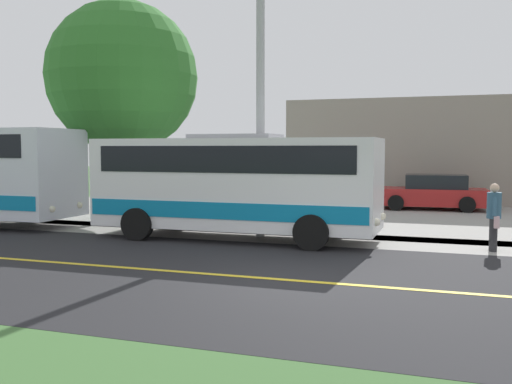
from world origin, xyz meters
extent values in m
plane|color=#3D6633|center=(0.00, 0.00, 0.00)|extent=(120.00, 120.00, 0.00)
cube|color=black|center=(0.00, 0.00, 0.00)|extent=(8.00, 100.00, 0.01)
cube|color=gray|center=(-5.20, 0.00, 0.00)|extent=(2.40, 100.00, 0.01)
cube|color=gray|center=(-12.40, 3.00, 0.00)|extent=(14.00, 36.00, 0.01)
cube|color=gold|center=(0.00, 0.00, 0.01)|extent=(0.16, 100.00, 0.00)
cube|color=white|center=(-4.49, -2.86, 1.57)|extent=(2.39, 7.87, 2.44)
cube|color=#0C72A5|center=(-4.49, -2.86, 0.90)|extent=(2.43, 7.71, 0.44)
cube|color=black|center=(-4.49, -2.86, 2.24)|extent=(2.43, 7.08, 0.70)
cube|color=gray|center=(-4.49, -2.86, 2.85)|extent=(1.43, 2.36, 0.12)
cylinder|color=black|center=(-5.69, -0.43, 0.45)|extent=(0.25, 0.90, 0.90)
cylinder|color=black|center=(-3.30, -0.43, 0.45)|extent=(0.25, 0.90, 0.90)
cylinder|color=black|center=(-5.69, -5.30, 0.45)|extent=(0.25, 0.90, 0.90)
cylinder|color=black|center=(-3.30, -5.30, 0.45)|extent=(0.25, 0.90, 0.90)
sphere|color=#F2EACC|center=(-5.15, 1.09, 0.70)|extent=(0.20, 0.20, 0.20)
sphere|color=#F2EACC|center=(-3.84, 1.09, 0.70)|extent=(0.20, 0.20, 0.20)
cylinder|color=black|center=(-5.74, -10.76, 0.45)|extent=(0.25, 0.90, 0.90)
sphere|color=#F2EACC|center=(-5.19, -8.53, 0.70)|extent=(0.20, 0.20, 0.20)
sphere|color=#F2EACC|center=(-3.85, -8.53, 0.70)|extent=(0.20, 0.20, 0.20)
cylinder|color=#262628|center=(-4.78, 3.82, 0.40)|extent=(0.18, 0.18, 0.81)
cylinder|color=#262628|center=(-4.58, 3.82, 0.40)|extent=(0.18, 0.18, 0.81)
cylinder|color=#335972|center=(-4.68, 3.82, 1.13)|extent=(0.34, 0.34, 0.64)
sphere|color=beige|center=(-4.68, 3.82, 1.56)|extent=(0.22, 0.22, 0.22)
cylinder|color=#335972|center=(-4.86, 3.82, 1.16)|extent=(0.27, 0.10, 0.58)
cube|color=beige|center=(-4.94, 3.87, 0.75)|extent=(0.20, 0.12, 0.28)
cylinder|color=#335972|center=(-4.49, 3.82, 1.16)|extent=(0.27, 0.10, 0.58)
cube|color=beige|center=(-4.42, 3.87, 0.75)|extent=(0.20, 0.12, 0.28)
cylinder|color=#9E9EA3|center=(-5.00, -2.31, 4.42)|extent=(0.24, 0.24, 8.85)
cube|color=#A51E1E|center=(-14.36, 2.04, 0.53)|extent=(2.02, 4.49, 0.70)
cube|color=black|center=(-14.37, 2.24, 1.17)|extent=(1.65, 2.50, 0.57)
cylinder|color=black|center=(-13.39, 0.72, 0.32)|extent=(0.25, 0.65, 0.64)
cylinder|color=black|center=(-15.18, 0.63, 0.32)|extent=(0.25, 0.65, 0.64)
cylinder|color=black|center=(-13.53, 3.44, 0.32)|extent=(0.25, 0.65, 0.64)
cylinder|color=black|center=(-15.32, 3.35, 0.32)|extent=(0.25, 0.65, 0.64)
cylinder|color=#4C3826|center=(-7.40, -8.22, 1.53)|extent=(0.36, 0.36, 3.05)
sphere|color=#2D6B28|center=(-7.40, -8.22, 5.04)|extent=(5.30, 5.30, 5.30)
cube|color=gray|center=(-21.40, 4.50, 2.42)|extent=(10.00, 18.57, 4.84)
camera|label=1|loc=(10.41, 2.79, 2.50)|focal=40.27mm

